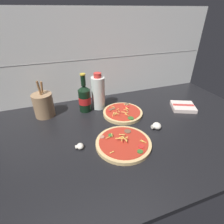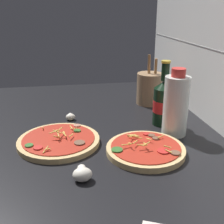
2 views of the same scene
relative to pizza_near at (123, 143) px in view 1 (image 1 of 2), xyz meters
The scene contains 10 objects.
counter_slab 12.82cm from the pizza_near, 55.08° to the left, with size 160.00×90.00×2.50cm.
tile_backsplash 62.24cm from the pizza_near, 82.63° to the left, with size 160.00×1.13×60.00cm.
pizza_near is the anchor object (origin of this frame).
pizza_far 28.10cm from the pizza_near, 67.86° to the left, with size 24.01×24.01×4.61cm.
beer_bottle 40.48cm from the pizza_near, 104.23° to the left, with size 7.58×7.58×24.06cm.
oil_bottle 40.71cm from the pizza_near, 91.07° to the left, with size 8.45×8.45×23.16cm.
mushroom_left 20.42cm from the pizza_near, 167.34° to the left, with size 3.86×3.68×2.57cm.
mushroom_right 22.57cm from the pizza_near, 15.35° to the left, with size 5.28×5.03×3.52cm.
utensil_crock 53.38cm from the pizza_near, 129.82° to the left, with size 11.48×11.48×22.23cm.
dish_towel 53.92cm from the pizza_near, 21.22° to the left, with size 18.17×17.76×2.56cm.
Camera 1 is at (-33.92, -68.39, 58.29)cm, focal length 28.00 mm.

